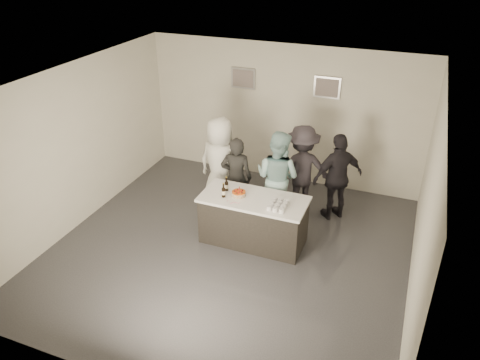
{
  "coord_description": "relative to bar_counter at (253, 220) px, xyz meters",
  "views": [
    {
      "loc": [
        2.63,
        -6.15,
        4.98
      ],
      "look_at": [
        0.0,
        0.5,
        1.15
      ],
      "focal_mm": 35.0,
      "sensor_mm": 36.0,
      "label": 1
    }
  ],
  "objects": [
    {
      "name": "person_main_blue",
      "position": [
        0.16,
        0.85,
        0.47
      ],
      "size": [
        1.03,
        0.89,
        1.83
      ],
      "primitive_type": "imported",
      "rotation": [
        0.0,
        0.0,
        2.9
      ],
      "color": "#9CCACD",
      "rests_on": "ground"
    },
    {
      "name": "person_guest_right",
      "position": [
        1.19,
        1.37,
        0.42
      ],
      "size": [
        1.05,
        0.99,
        1.74
      ],
      "primitive_type": "imported",
      "rotation": [
        0.0,
        0.0,
        3.86
      ],
      "color": "black",
      "rests_on": "ground"
    },
    {
      "name": "cake",
      "position": [
        -0.27,
        -0.02,
        0.49
      ],
      "size": [
        0.24,
        0.24,
        0.07
      ],
      "primitive_type": "cylinder",
      "color": "#DE5B17",
      "rests_on": "bar_counter"
    },
    {
      "name": "floor",
      "position": [
        -0.29,
        -0.41,
        -0.45
      ],
      "size": [
        6.0,
        6.0,
        0.0
      ],
      "primitive_type": "plane",
      "color": "#3D3D42",
      "rests_on": "ground"
    },
    {
      "name": "tumbler_cluster",
      "position": [
        0.48,
        -0.12,
        0.49
      ],
      "size": [
        0.3,
        0.4,
        0.08
      ],
      "primitive_type": "cube",
      "color": "#CC6413",
      "rests_on": "bar_counter"
    },
    {
      "name": "person_guest_back",
      "position": [
        0.48,
        1.39,
        0.44
      ],
      "size": [
        1.33,
        1.13,
        1.78
      ],
      "primitive_type": "imported",
      "rotation": [
        0.0,
        0.0,
        3.64
      ],
      "color": "#322E36",
      "rests_on": "ground"
    },
    {
      "name": "picture_right",
      "position": [
        0.61,
        2.56,
        1.75
      ],
      "size": [
        0.54,
        0.04,
        0.44
      ],
      "primitive_type": "cube",
      "color": "#B2B2B7",
      "rests_on": "wall_back"
    },
    {
      "name": "candles",
      "position": [
        -0.3,
        -0.28,
        0.45
      ],
      "size": [
        0.24,
        0.08,
        0.01
      ],
      "primitive_type": "cube",
      "color": "pink",
      "rests_on": "bar_counter"
    },
    {
      "name": "bar_counter",
      "position": [
        0.0,
        0.0,
        0.0
      ],
      "size": [
        1.86,
        0.86,
        0.9
      ],
      "primitive_type": "cube",
      "color": "white",
      "rests_on": "ground"
    },
    {
      "name": "ceiling",
      "position": [
        -0.29,
        -0.41,
        2.55
      ],
      "size": [
        6.0,
        6.0,
        0.0
      ],
      "primitive_type": "plane",
      "rotation": [
        3.14,
        0.0,
        0.0
      ],
      "color": "white"
    },
    {
      "name": "wall_back",
      "position": [
        -0.29,
        2.59,
        1.05
      ],
      "size": [
        6.0,
        0.04,
        3.0
      ],
      "primitive_type": "cube",
      "color": "silver",
      "rests_on": "ground"
    },
    {
      "name": "person_main_black",
      "position": [
        -0.62,
        0.72,
        0.37
      ],
      "size": [
        0.68,
        0.53,
        1.64
      ],
      "primitive_type": "imported",
      "rotation": [
        0.0,
        0.0,
        3.38
      ],
      "color": "black",
      "rests_on": "ground"
    },
    {
      "name": "wall_left",
      "position": [
        -3.29,
        -0.41,
        1.05
      ],
      "size": [
        0.04,
        6.0,
        3.0
      ],
      "primitive_type": "cube",
      "color": "silver",
      "rests_on": "ground"
    },
    {
      "name": "picture_left",
      "position": [
        -1.19,
        2.56,
        1.75
      ],
      "size": [
        0.54,
        0.04,
        0.44
      ],
      "primitive_type": "cube",
      "color": "#B2B2B7",
      "rests_on": "wall_back"
    },
    {
      "name": "beer_bottle_a",
      "position": [
        -0.54,
        0.07,
        0.58
      ],
      "size": [
        0.07,
        0.07,
        0.26
      ],
      "primitive_type": "cylinder",
      "color": "black",
      "rests_on": "bar_counter"
    },
    {
      "name": "person_guest_left",
      "position": [
        -1.03,
        0.91,
        0.5
      ],
      "size": [
        0.99,
        0.7,
        1.9
      ],
      "primitive_type": "imported",
      "rotation": [
        0.0,
        0.0,
        3.04
      ],
      "color": "white",
      "rests_on": "ground"
    },
    {
      "name": "beer_bottle_b",
      "position": [
        -0.5,
        -0.15,
        0.58
      ],
      "size": [
        0.07,
        0.07,
        0.26
      ],
      "primitive_type": "cylinder",
      "color": "black",
      "rests_on": "bar_counter"
    },
    {
      "name": "wall_front",
      "position": [
        -0.29,
        -3.41,
        1.05
      ],
      "size": [
        6.0,
        0.04,
        3.0
      ],
      "primitive_type": "cube",
      "color": "silver",
      "rests_on": "ground"
    },
    {
      "name": "wall_right",
      "position": [
        2.71,
        -0.41,
        1.05
      ],
      "size": [
        0.04,
        6.0,
        3.0
      ],
      "primitive_type": "cube",
      "color": "silver",
      "rests_on": "ground"
    }
  ]
}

